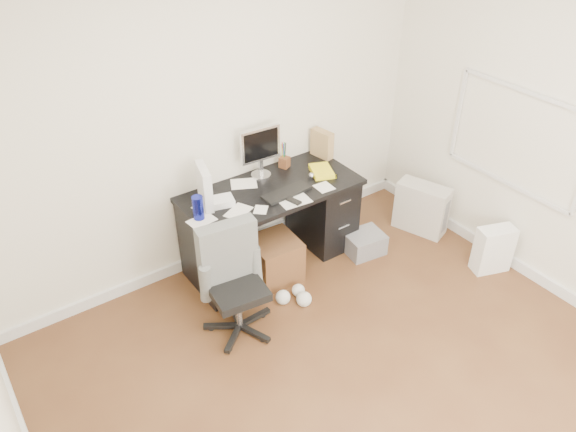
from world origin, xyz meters
name	(u,v)px	position (x,y,z in m)	size (l,w,h in m)	color
ground	(371,400)	(0.00, 0.00, 0.00)	(4.00, 4.00, 0.00)	#4B2A18
room_shell	(398,189)	(0.03, 0.03, 1.66)	(4.02, 4.02, 2.71)	silver
desk	(272,223)	(0.30, 1.65, 0.40)	(1.50, 0.70, 0.75)	black
loose_papers	(254,199)	(0.10, 1.60, 0.75)	(1.10, 0.60, 0.00)	silver
lcd_monitor	(260,152)	(0.35, 1.88, 0.98)	(0.36, 0.21, 0.46)	silver
keyboard	(287,193)	(0.36, 1.51, 0.76)	(0.42, 0.14, 0.02)	black
computer_mouse	(311,176)	(0.68, 1.60, 0.78)	(0.05, 0.05, 0.05)	silver
travel_mug	(198,208)	(-0.39, 1.61, 0.85)	(0.09, 0.09, 0.19)	navy
white_binder	(204,186)	(-0.25, 1.75, 0.92)	(0.13, 0.29, 0.33)	silver
magazine_file	(322,144)	(0.99, 1.86, 0.88)	(0.11, 0.21, 0.25)	#997A4A
pen_cup	(284,155)	(0.60, 1.89, 0.87)	(0.10, 0.10, 0.23)	#5B321A
yellow_book	(322,171)	(0.80, 1.61, 0.77)	(0.19, 0.24, 0.04)	yellow
paper_remote	(294,200)	(0.35, 1.39, 0.76)	(0.25, 0.20, 0.02)	silver
office_chair	(237,285)	(-0.38, 1.08, 0.45)	(0.51, 0.51, 0.90)	#575957
pc_tower	(422,208)	(1.73, 1.23, 0.24)	(0.22, 0.48, 0.48)	#BBB5A9
shopping_bag	(493,249)	(1.79, 0.45, 0.21)	(0.32, 0.23, 0.43)	white
wicker_basket	(275,259)	(0.19, 1.45, 0.19)	(0.38, 0.38, 0.38)	#4A2D16
desk_printer	(364,243)	(1.05, 1.26, 0.10)	(0.33, 0.28, 0.20)	slate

